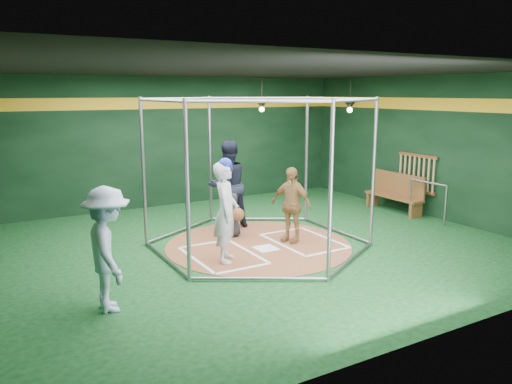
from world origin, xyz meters
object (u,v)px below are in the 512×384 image
dugout_bench (396,192)px  umpire (228,185)px  batter_figure (226,211)px  visitor_leopard (291,205)px

dugout_bench → umpire: bearing=171.3°
batter_figure → dugout_bench: 5.81m
umpire → dugout_bench: bearing=163.4°
dugout_bench → batter_figure: bearing=-166.7°
umpire → batter_figure: bearing=54.5°
visitor_leopard → dugout_bench: size_ratio=0.91×
visitor_leopard → umpire: size_ratio=0.78×
batter_figure → visitor_leopard: (1.72, 0.43, -0.17)m
batter_figure → dugout_bench: (5.64, 1.33, -0.45)m
batter_figure → umpire: size_ratio=0.96×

